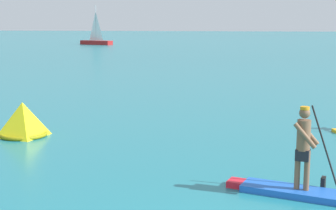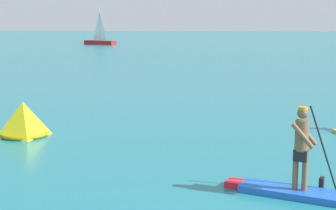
% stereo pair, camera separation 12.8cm
% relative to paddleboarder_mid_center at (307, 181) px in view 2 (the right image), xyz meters
% --- Properties ---
extents(paddleboarder_mid_center, '(3.29, 1.29, 1.79)m').
position_rel_paddleboarder_mid_center_xyz_m(paddleboarder_mid_center, '(0.00, 0.00, 0.00)').
color(paddleboarder_mid_center, blue).
rests_on(paddleboarder_mid_center, ground).
extents(race_marker_buoy, '(1.65, 1.65, 1.03)m').
position_rel_paddleboarder_mid_center_xyz_m(race_marker_buoy, '(-7.99, 3.82, 0.12)').
color(race_marker_buoy, yellow).
rests_on(race_marker_buoy, ground).
extents(sailboat_left_horizon, '(5.73, 3.09, 6.25)m').
position_rel_paddleboarder_mid_center_xyz_m(sailboat_left_horizon, '(-27.86, 66.92, 0.44)').
color(sailboat_left_horizon, '#A51E1E').
rests_on(sailboat_left_horizon, ground).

